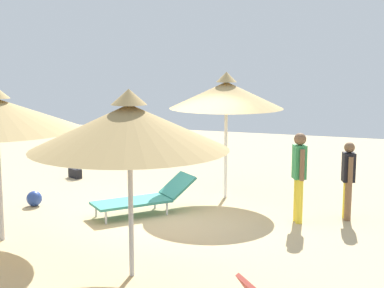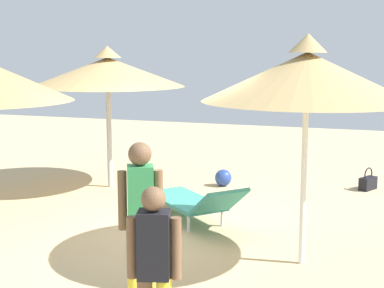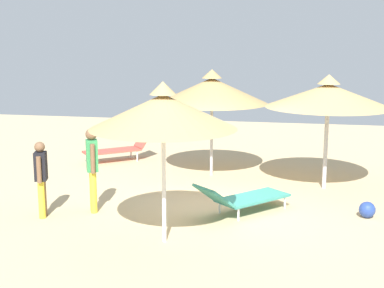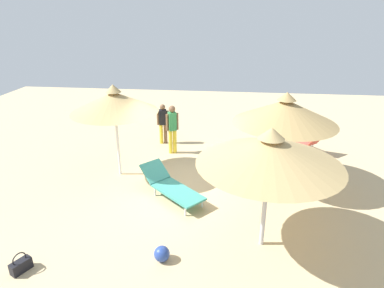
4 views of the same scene
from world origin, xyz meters
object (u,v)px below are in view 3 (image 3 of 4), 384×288
object	(u,v)px
parasol_umbrella_front	(163,111)
beach_ball	(367,210)
parasol_umbrella_far_left	(328,95)
person_standing_far_right	(92,165)
person_standing_near_left	(41,175)
parasol_umbrella_center	(212,91)
lounge_chair_near_right	(242,197)
lounge_chair_back	(120,148)

from	to	relation	value
parasol_umbrella_front	beach_ball	size ratio (longest dim) A/B	8.62
parasol_umbrella_far_left	person_standing_far_right	world-z (taller)	parasol_umbrella_far_left
person_standing_near_left	person_standing_far_right	bearing A→B (deg)	120.11
parasol_umbrella_center	beach_ball	xyz separation A→B (m)	(2.72, 3.54, -2.02)
parasol_umbrella_center	parasol_umbrella_far_left	xyz separation A→B (m)	(0.69, 2.79, 0.01)
parasol_umbrella_center	person_standing_far_right	world-z (taller)	parasol_umbrella_center
parasol_umbrella_front	beach_ball	distance (m)	4.64
parasol_umbrella_front	beach_ball	xyz separation A→B (m)	(-2.02, 3.60, -2.12)
beach_ball	parasol_umbrella_center	bearing A→B (deg)	-127.55
parasol_umbrella_far_left	person_standing_near_left	bearing A→B (deg)	-59.75
lounge_chair_near_right	person_standing_near_left	bearing A→B (deg)	-76.09
beach_ball	person_standing_near_left	bearing A→B (deg)	-79.27
parasol_umbrella_far_left	lounge_chair_near_right	xyz separation A→B (m)	(2.27, -1.70, -1.84)
parasol_umbrella_center	person_standing_near_left	distance (m)	4.95
parasol_umbrella_center	parasol_umbrella_far_left	bearing A→B (deg)	76.12
parasol_umbrella_front	lounge_chair_near_right	size ratio (longest dim) A/B	1.41
person_standing_near_left	beach_ball	xyz separation A→B (m)	(-1.19, 6.28, -0.68)
parasol_umbrella_far_left	lounge_chair_back	world-z (taller)	parasol_umbrella_far_left
parasol_umbrella_front	lounge_chair_back	size ratio (longest dim) A/B	1.49
beach_ball	lounge_chair_back	bearing A→B (deg)	-121.05
person_standing_far_right	person_standing_near_left	bearing A→B (deg)	-59.89
parasol_umbrella_center	lounge_chair_back	bearing A→B (deg)	-111.36
parasol_umbrella_center	lounge_chair_near_right	world-z (taller)	parasol_umbrella_center
parasol_umbrella_front	beach_ball	bearing A→B (deg)	119.29
person_standing_far_right	beach_ball	bearing A→B (deg)	97.24
parasol_umbrella_center	lounge_chair_near_right	distance (m)	3.66
lounge_chair_near_right	parasol_umbrella_front	bearing A→B (deg)	-32.97
lounge_chair_back	person_standing_near_left	xyz separation A→B (m)	(5.01, 0.07, 0.46)
person_standing_near_left	person_standing_far_right	xyz separation A→B (m)	(-0.50, 0.86, 0.13)
parasol_umbrella_far_left	person_standing_near_left	distance (m)	6.54
parasol_umbrella_center	person_standing_far_right	size ratio (longest dim) A/B	1.63
lounge_chair_near_right	person_standing_near_left	size ratio (longest dim) A/B	1.31
parasol_umbrella_center	beach_ball	distance (m)	4.90
lounge_chair_back	parasol_umbrella_front	bearing A→B (deg)	25.19
person_standing_far_right	parasol_umbrella_center	bearing A→B (deg)	151.30
person_standing_near_left	lounge_chair_back	bearing A→B (deg)	-179.20
lounge_chair_near_right	person_standing_near_left	distance (m)	3.98
lounge_chair_near_right	lounge_chair_back	xyz separation A→B (m)	(-4.06, -3.90, 0.05)
lounge_chair_back	person_standing_far_right	bearing A→B (deg)	11.71
parasol_umbrella_far_left	lounge_chair_back	size ratio (longest dim) A/B	1.54
parasol_umbrella_front	lounge_chair_back	xyz separation A→B (m)	(-5.84, -2.75, -1.90)
parasol_umbrella_front	parasol_umbrella_far_left	world-z (taller)	parasol_umbrella_front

